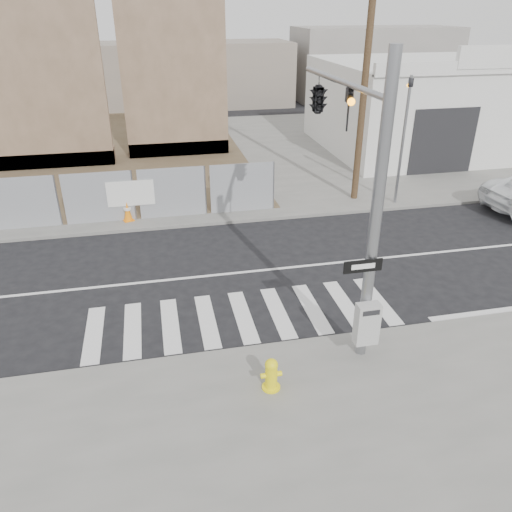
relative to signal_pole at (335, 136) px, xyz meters
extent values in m
plane|color=black|center=(-2.49, 2.05, -4.78)|extent=(100.00, 100.00, 0.00)
cube|color=slate|center=(-2.49, 16.05, -4.72)|extent=(50.00, 20.00, 0.12)
cylinder|color=gray|center=(0.01, -2.75, -1.16)|extent=(0.26, 0.26, 7.00)
cylinder|color=gray|center=(0.01, -0.15, 1.34)|extent=(0.14, 5.20, 0.14)
cube|color=#B2B2AF|center=(-0.04, -3.03, -3.64)|extent=(0.55, 0.30, 1.05)
cube|color=black|center=(-0.24, -2.91, -2.16)|extent=(0.90, 0.03, 0.30)
cube|color=silver|center=(-0.24, -2.93, -2.16)|extent=(0.55, 0.01, 0.12)
imported|color=black|center=(0.01, -0.75, 0.79)|extent=(0.16, 0.20, 1.00)
imported|color=black|center=(0.01, 1.45, 0.79)|extent=(0.53, 2.48, 1.00)
cylinder|color=gray|center=(5.51, 6.65, -2.06)|extent=(0.12, 0.12, 5.20)
imported|color=black|center=(5.51, 6.65, 0.44)|extent=(0.16, 0.20, 1.00)
cube|color=brown|center=(-9.49, 15.05, -0.66)|extent=(6.00, 0.50, 8.00)
cube|color=brown|center=(-9.49, 15.45, -4.26)|extent=(6.00, 1.30, 0.80)
cube|color=brown|center=(-2.99, 16.05, -0.66)|extent=(5.50, 0.50, 8.00)
cube|color=brown|center=(-2.99, 16.45, -4.26)|extent=(5.50, 1.30, 0.80)
cube|color=silver|center=(11.51, 15.05, -2.26)|extent=(12.00, 10.00, 4.80)
cube|color=silver|center=(11.51, 10.05, 0.34)|extent=(12.00, 0.30, 0.60)
cube|color=silver|center=(11.51, 10.00, 0.79)|extent=(4.00, 0.30, 1.00)
cube|color=black|center=(9.51, 10.03, -3.06)|extent=(3.40, 0.06, 3.20)
cylinder|color=#4F3B24|center=(4.01, 7.55, 0.34)|extent=(0.28, 0.28, 10.00)
cylinder|color=#FCE90E|center=(-2.44, -3.55, -4.64)|extent=(0.42, 0.42, 0.04)
cylinder|color=#FCE90E|center=(-2.44, -3.55, -4.35)|extent=(0.27, 0.27, 0.62)
sphere|color=#FCE90E|center=(-2.44, -3.55, -4.02)|extent=(0.29, 0.29, 0.29)
cylinder|color=#FCE90E|center=(-2.61, -3.55, -4.29)|extent=(0.15, 0.12, 0.11)
cylinder|color=#FCE90E|center=(-2.28, -3.55, -4.29)|extent=(0.15, 0.12, 0.11)
cube|color=#FA620D|center=(-6.26, 7.54, -4.64)|extent=(0.40, 0.40, 0.03)
cone|color=#FA620D|center=(-6.26, 7.54, -4.29)|extent=(0.36, 0.36, 0.73)
cylinder|color=silver|center=(-6.26, 7.54, -4.19)|extent=(0.28, 0.28, 0.08)
cube|color=orange|center=(-5.69, 6.97, -4.64)|extent=(0.50, 0.50, 0.03)
cone|color=orange|center=(-5.69, 6.97, -4.28)|extent=(0.44, 0.44, 0.76)
cylinder|color=silver|center=(-5.69, 6.97, -4.17)|extent=(0.29, 0.29, 0.09)
camera|label=1|loc=(-4.56, -11.87, 2.99)|focal=35.00mm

